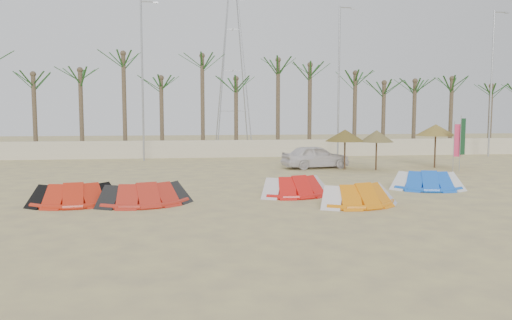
{
  "coord_description": "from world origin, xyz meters",
  "views": [
    {
      "loc": [
        -2.94,
        -15.48,
        3.36
      ],
      "look_at": [
        0.0,
        6.0,
        1.3
      ],
      "focal_mm": 35.0,
      "sensor_mm": 36.0,
      "label": 1
    }
  ],
  "objects": [
    {
      "name": "parasol_mid",
      "position": [
        8.01,
        12.42,
        2.0
      ],
      "size": [
        1.97,
        1.97,
        2.35
      ],
      "color": "#4C331E",
      "rests_on": "ground"
    },
    {
      "name": "parasol_right",
      "position": [
        12.07,
        13.2,
        2.3
      ],
      "size": [
        2.44,
        2.44,
        2.66
      ],
      "color": "#4C331E",
      "rests_on": "ground"
    },
    {
      "name": "flag_green",
      "position": [
        12.67,
        11.14,
        1.91
      ],
      "size": [
        0.44,
        0.18,
        3.22
      ],
      "color": "#A5A8AD",
      "rests_on": "ground"
    },
    {
      "name": "parasol_left",
      "position": [
        6.27,
        12.97,
        2.02
      ],
      "size": [
        2.35,
        2.35,
        2.37
      ],
      "color": "#4C331E",
      "rests_on": "ground"
    },
    {
      "name": "kite_blue",
      "position": [
        7.38,
        5.06,
        0.42
      ],
      "size": [
        3.29,
        2.15,
        0.9
      ],
      "color": "blue",
      "rests_on": "ground"
    },
    {
      "name": "kite_red_mid",
      "position": [
        -4.5,
        3.11,
        0.42
      ],
      "size": [
        3.63,
        2.32,
        0.9
      ],
      "color": "red",
      "rests_on": "ground"
    },
    {
      "name": "boundary_wall",
      "position": [
        0.0,
        22.0,
        0.65
      ],
      "size": [
        60.0,
        0.3,
        1.3
      ],
      "primitive_type": "cube",
      "color": "beige",
      "rests_on": "ground"
    },
    {
      "name": "ground",
      "position": [
        0.0,
        0.0,
        0.0
      ],
      "size": [
        120.0,
        120.0,
        0.0
      ],
      "primitive_type": "plane",
      "color": "#DBC878",
      "rests_on": "ground"
    },
    {
      "name": "kite_orange",
      "position": [
        3.18,
        1.85,
        0.42
      ],
      "size": [
        3.38,
        2.24,
        0.9
      ],
      "color": "orange",
      "rests_on": "ground"
    },
    {
      "name": "car",
      "position": [
        4.73,
        13.87,
        0.7
      ],
      "size": [
        4.36,
        2.44,
        1.4
      ],
      "primitive_type": "imported",
      "rotation": [
        0.0,
        0.0,
        1.77
      ],
      "color": "white",
      "rests_on": "ground"
    },
    {
      "name": "kite_red_left",
      "position": [
        -7.04,
        3.33,
        0.42
      ],
      "size": [
        3.29,
        1.92,
        0.9
      ],
      "color": "red",
      "rests_on": "ground"
    },
    {
      "name": "kite_red_right",
      "position": [
        1.4,
        4.21,
        0.42
      ],
      "size": [
        3.28,
        2.19,
        0.9
      ],
      "color": "red",
      "rests_on": "ground"
    },
    {
      "name": "palm_line",
      "position": [
        0.67,
        23.5,
        6.44
      ],
      "size": [
        52.0,
        4.0,
        7.7
      ],
      "color": "brown",
      "rests_on": "ground"
    },
    {
      "name": "lamp_b",
      "position": [
        -5.96,
        20.0,
        5.77
      ],
      "size": [
        1.25,
        0.14,
        11.0
      ],
      "color": "#A5A8AD",
      "rests_on": "ground"
    },
    {
      "name": "lamp_c",
      "position": [
        8.04,
        20.0,
        5.77
      ],
      "size": [
        1.25,
        0.14,
        11.0
      ],
      "color": "#A5A8AD",
      "rests_on": "ground"
    },
    {
      "name": "flag_pink",
      "position": [
        12.34,
        11.24,
        1.7
      ],
      "size": [
        0.45,
        0.04,
        2.86
      ],
      "color": "#A5A8AD",
      "rests_on": "ground"
    },
    {
      "name": "pylon",
      "position": [
        1.0,
        28.0,
        0.0
      ],
      "size": [
        3.0,
        3.0,
        14.0
      ],
      "primitive_type": null,
      "color": "#A5A8AD",
      "rests_on": "ground"
    },
    {
      "name": "lamp_d",
      "position": [
        20.04,
        20.0,
        5.77
      ],
      "size": [
        1.25,
        0.14,
        11.0
      ],
      "color": "#A5A8AD",
      "rests_on": "ground"
    }
  ]
}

